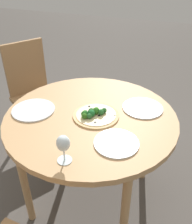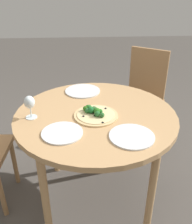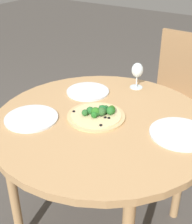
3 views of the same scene
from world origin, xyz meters
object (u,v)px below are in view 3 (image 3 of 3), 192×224
pizza (98,114)px  wine_glass (137,71)px  plate_near (31,118)px  plate_side (88,91)px  chair_2 (174,96)px  plate_far (180,133)px

pizza → wine_glass: wine_glass is taller
plate_near → pizza: bearing=126.6°
plate_near → plate_side: same height
wine_glass → plate_near: (0.61, -0.27, -0.10)m
plate_side → plate_near: bearing=-8.7°
chair_2 → pizza: chair_2 is taller
pizza → plate_near: 0.33m
chair_2 → wine_glass: chair_2 is taller
pizza → plate_far: 0.40m
plate_side → wine_glass: bearing=135.9°
plate_side → plate_far: bearing=77.7°
chair_2 → plate_side: (0.71, -0.28, 0.25)m
plate_side → chair_2: bearing=158.5°
chair_2 → plate_far: (0.84, 0.32, 0.25)m
pizza → plate_near: bearing=-53.4°
wine_glass → plate_near: bearing=-23.5°
plate_far → pizza: bearing=-79.3°
pizza → wine_glass: (-0.42, 0.00, 0.09)m
chair_2 → pizza: bearing=-91.9°
plate_near → plate_side: 0.40m
plate_far → plate_near: bearing=-67.7°
pizza → plate_far: size_ratio=1.05×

